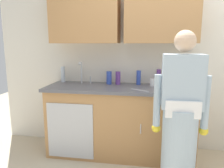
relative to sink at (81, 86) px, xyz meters
The scene contains 13 objects.
kitchen_wall_with_uppers 1.13m from the sink, 16.93° to the left, with size 4.80×0.44×2.70m.
counter_cabinet 0.71m from the sink, ahead, with size 1.90×0.62×0.90m.
countertop 0.53m from the sink, ahead, with size 1.96×0.66×0.04m, color #595960.
sink is the anchor object (origin of this frame).
person_at_sink 1.40m from the sink, 28.75° to the right, with size 0.55×0.34×1.62m.
bottle_water_short 0.79m from the sink, 13.30° to the left, with size 0.06×0.06×0.19m, color #334CB2.
bottle_cleaner_spray 1.06m from the sink, 12.19° to the left, with size 0.06×0.06×0.21m, color #66388C.
bottle_soap 0.51m from the sink, 17.32° to the left, with size 0.07×0.07×0.18m, color #66388C.
bottle_water_tall 0.42m from the sink, 148.55° to the left, with size 0.06×0.06×0.23m, color silver.
bottle_dish_liquid 0.40m from the sink, 22.00° to the left, with size 0.07×0.07×0.18m, color #334CB2.
cup_by_sink 0.96m from the sink, ahead, with size 0.08×0.08×0.10m, color white.
knife_on_counter 0.82m from the sink, 13.87° to the right, with size 0.24×0.02×0.01m, color silver.
sponge 1.34m from the sink, ahead, with size 0.11×0.07×0.03m, color #4CBF4C.
Camera 1 is at (-0.21, -2.07, 1.50)m, focal length 34.73 mm.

